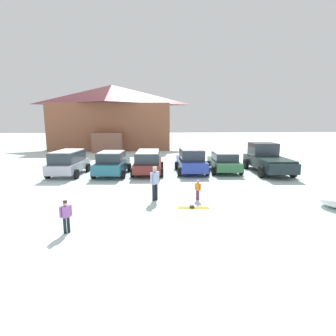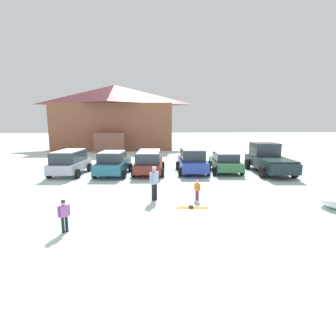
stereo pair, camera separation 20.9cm
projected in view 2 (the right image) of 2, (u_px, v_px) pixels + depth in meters
ground at (145, 253)px, 7.70m from camera, size 160.00×160.00×0.00m
ski_lodge at (115, 117)px, 37.09m from camera, size 16.19×10.98×8.77m
parked_silver_wagon at (70, 162)px, 18.79m from camera, size 2.45×4.15×1.77m
parked_teal_hatchback at (113, 163)px, 18.75m from camera, size 2.52×4.29×1.71m
parked_maroon_van at (149, 161)px, 19.37m from camera, size 2.44×4.79×1.67m
parked_blue_hatchback at (192, 161)px, 19.53m from camera, size 2.29×4.41×1.82m
parked_green_coupe at (225, 162)px, 19.85m from camera, size 2.39×4.33×1.52m
pickup_truck at (268, 159)px, 19.65m from camera, size 2.70×5.79×2.15m
skier_child_in_orange_jacket at (197, 189)px, 12.82m from camera, size 0.27×0.29×0.99m
skier_adult_in_blue_parka at (154, 181)px, 12.72m from camera, size 0.45×0.49×1.67m
skier_child_in_purple_jacket at (64, 214)px, 9.05m from camera, size 0.36×0.30×1.16m
pair_of_skis at (192, 207)px, 11.71m from camera, size 1.43×0.42×0.08m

